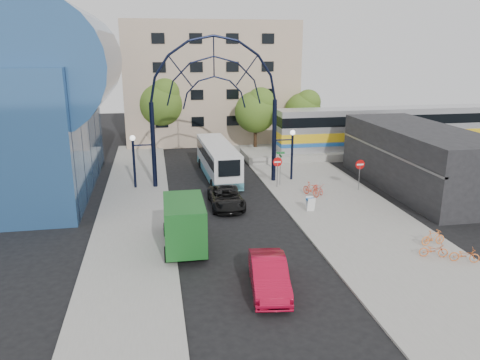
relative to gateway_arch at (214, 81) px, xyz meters
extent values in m
plane|color=black|center=(0.00, -14.00, -8.56)|extent=(120.00, 120.00, 0.00)
cube|color=gray|center=(8.00, -10.00, -8.50)|extent=(8.00, 56.00, 0.12)
cube|color=gray|center=(-6.50, -8.00, -8.50)|extent=(5.00, 50.00, 0.12)
cylinder|color=black|center=(-5.00, 0.00, -5.06)|extent=(0.36, 0.36, 7.00)
cylinder|color=black|center=(5.00, 0.00, -5.06)|extent=(0.36, 0.36, 7.00)
cylinder|color=black|center=(-6.60, 0.00, -6.56)|extent=(0.20, 0.20, 4.00)
cylinder|color=black|center=(6.60, 0.00, -6.56)|extent=(0.20, 0.20, 4.00)
sphere|color=white|center=(-6.60, 0.00, -4.36)|extent=(0.44, 0.44, 0.44)
sphere|color=white|center=(6.60, 0.00, -4.36)|extent=(0.44, 0.44, 0.44)
cylinder|color=slate|center=(4.80, -2.00, -7.34)|extent=(0.06, 0.06, 2.20)
cylinder|color=red|center=(4.80, -2.00, -6.34)|extent=(0.80, 0.04, 0.80)
cube|color=white|center=(4.80, -2.03, -6.34)|extent=(0.55, 0.02, 0.12)
cylinder|color=slate|center=(11.00, -4.00, -7.34)|extent=(0.06, 0.06, 2.20)
cylinder|color=red|center=(11.00, -4.00, -6.34)|extent=(0.76, 0.04, 0.76)
cube|color=white|center=(11.00, -4.03, -6.34)|extent=(0.55, 0.02, 0.12)
cylinder|color=slate|center=(5.20, -1.40, -7.04)|extent=(0.05, 0.05, 2.80)
cube|color=#146626|center=(5.20, -1.40, -5.74)|extent=(0.70, 0.03, 0.18)
cube|color=#146626|center=(5.20, -1.40, -5.99)|extent=(0.03, 0.70, 0.18)
cube|color=white|center=(5.60, -8.20, -7.94)|extent=(0.55, 0.26, 0.99)
cube|color=white|center=(5.60, -7.85, -7.94)|extent=(0.55, 0.26, 0.99)
cube|color=#1E59A5|center=(5.60, -8.02, -7.61)|extent=(0.55, 0.42, 0.14)
cylinder|color=#2D568B|center=(-12.00, 1.00, 1.44)|extent=(9.00, 16.00, 9.00)
cube|color=black|center=(16.00, -4.00, -6.06)|extent=(6.00, 16.00, 5.00)
cube|color=#C8A88B|center=(2.00, 21.00, -1.56)|extent=(20.00, 12.00, 14.00)
cube|color=gray|center=(20.00, 8.00, -8.16)|extent=(32.00, 5.00, 0.80)
cube|color=#B7B7BC|center=(20.00, 8.00, -5.66)|extent=(25.00, 3.00, 4.20)
cube|color=gold|center=(20.00, 8.00, -6.26)|extent=(25.10, 3.05, 0.90)
cube|color=black|center=(20.00, 8.00, -4.66)|extent=(25.05, 3.05, 1.00)
cube|color=#1E59A5|center=(20.00, 8.00, -6.96)|extent=(25.10, 3.05, 0.35)
cylinder|color=#382314|center=(6.00, 12.00, -7.30)|extent=(0.36, 0.36, 2.52)
sphere|color=#425B17|center=(6.00, 12.00, -4.22)|extent=(4.48, 4.48, 4.48)
sphere|color=#425B17|center=(6.50, 11.70, -3.10)|extent=(3.08, 3.08, 3.08)
cylinder|color=#382314|center=(-4.00, 16.00, -7.12)|extent=(0.36, 0.36, 2.88)
sphere|color=#425B17|center=(-4.00, 16.00, -3.60)|extent=(5.12, 5.12, 5.12)
sphere|color=#425B17|center=(-3.50, 15.70, -2.32)|extent=(3.52, 3.52, 3.52)
cylinder|color=#382314|center=(12.00, 14.00, -7.39)|extent=(0.36, 0.36, 2.34)
sphere|color=#425B17|center=(12.00, 14.00, -4.53)|extent=(4.16, 4.16, 4.16)
sphere|color=#425B17|center=(12.50, 13.70, -3.49)|extent=(2.86, 2.86, 2.86)
cube|color=silver|center=(0.54, 2.46, -6.95)|extent=(2.68, 10.65, 2.67)
cube|color=#51A2B6|center=(0.54, 2.46, -8.05)|extent=(2.70, 10.65, 0.64)
cube|color=black|center=(0.54, 2.46, -6.39)|extent=(2.72, 10.44, 0.83)
cube|color=black|center=(0.71, -2.89, -6.44)|extent=(1.74, 0.18, 1.29)
cube|color=black|center=(0.38, 7.71, -7.08)|extent=(2.21, 0.23, 1.47)
cylinder|color=black|center=(-0.71, 5.71, -8.11)|extent=(0.29, 0.89, 0.88)
cylinder|color=black|center=(1.58, 5.78, -8.11)|extent=(0.29, 0.89, 0.88)
cylinder|color=black|center=(-0.48, -1.49, -8.11)|extent=(0.29, 0.89, 0.88)
cylinder|color=black|center=(1.81, -1.42, -8.11)|extent=(0.29, 0.89, 0.88)
cube|color=black|center=(-3.42, -10.27, -7.55)|extent=(2.14, 2.23, 2.01)
cube|color=black|center=(-3.41, -9.17, -7.14)|extent=(1.83, 0.12, 0.92)
cube|color=#16561D|center=(-3.47, -13.02, -6.82)|extent=(2.27, 4.25, 2.56)
cylinder|color=black|center=(-4.48, -10.53, -8.12)|extent=(0.25, 0.88, 0.88)
cylinder|color=black|center=(-2.38, -10.56, -8.12)|extent=(0.25, 0.88, 0.88)
cylinder|color=black|center=(-4.54, -14.10, -8.12)|extent=(0.25, 0.88, 0.88)
cylinder|color=black|center=(-2.44, -14.13, -8.12)|extent=(0.25, 0.88, 0.88)
imported|color=black|center=(0.00, -5.78, -7.86)|extent=(2.37, 5.03, 1.39)
imported|color=#A60A27|center=(0.16, -18.02, -7.77)|extent=(2.27, 4.95, 1.57)
imported|color=#EA3E2E|center=(7.53, -4.26, -8.03)|extent=(0.74, 1.60, 0.81)
imported|color=#D3422A|center=(6.77, -4.76, -7.91)|extent=(1.19, 1.78, 1.04)
imported|color=orange|center=(11.09, -17.20, -8.03)|extent=(1.62, 1.05, 0.80)
imported|color=orange|center=(10.72, -14.87, -7.98)|extent=(1.53, 0.51, 0.90)
imported|color=orange|center=(9.81, -16.35, -8.03)|extent=(1.63, 0.94, 0.81)
camera|label=1|loc=(-4.84, -37.47, 2.70)|focal=35.00mm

